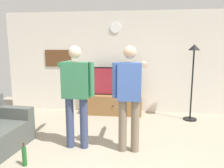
% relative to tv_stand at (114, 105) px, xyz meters
% --- Properties ---
extents(ground_plane, '(8.40, 8.40, 0.00)m').
position_rel_tv_stand_xyz_m(ground_plane, '(0.16, -2.60, -0.26)').
color(ground_plane, '#9E937F').
extents(back_wall, '(6.40, 0.10, 2.70)m').
position_rel_tv_stand_xyz_m(back_wall, '(0.16, 0.35, 1.09)').
color(back_wall, silver).
rests_on(back_wall, ground_plane).
extents(tv_stand, '(1.45, 0.47, 0.51)m').
position_rel_tv_stand_xyz_m(tv_stand, '(0.00, 0.00, 0.00)').
color(tv_stand, olive).
rests_on(tv_stand, ground_plane).
extents(television, '(1.23, 0.07, 0.73)m').
position_rel_tv_stand_xyz_m(television, '(-0.00, 0.05, 0.62)').
color(television, black).
rests_on(television, tv_stand).
extents(wall_clock, '(0.28, 0.03, 0.28)m').
position_rel_tv_stand_xyz_m(wall_clock, '(-0.00, 0.29, 2.01)').
color(wall_clock, white).
extents(framed_picture, '(0.74, 0.04, 0.46)m').
position_rel_tv_stand_xyz_m(framed_picture, '(-1.59, 0.30, 1.20)').
color(framed_picture, brown).
extents(floor_lamp, '(0.32, 0.32, 1.83)m').
position_rel_tv_stand_xyz_m(floor_lamp, '(1.91, -0.25, 1.05)').
color(floor_lamp, black).
rests_on(floor_lamp, ground_plane).
extents(person_standing_nearer_lamp, '(0.64, 0.78, 1.78)m').
position_rel_tv_stand_xyz_m(person_standing_nearer_lamp, '(-0.44, -1.99, 0.77)').
color(person_standing_nearer_lamp, '#384266').
rests_on(person_standing_nearer_lamp, ground_plane).
extents(person_standing_nearer_couch, '(0.56, 0.78, 1.78)m').
position_rel_tv_stand_xyz_m(person_standing_nearer_couch, '(0.47, -2.03, 0.75)').
color(person_standing_nearer_couch, '#7A6B56').
rests_on(person_standing_nearer_couch, ground_plane).
extents(beverage_bottle, '(0.07, 0.07, 0.36)m').
position_rel_tv_stand_xyz_m(beverage_bottle, '(-1.06, -2.69, -0.10)').
color(beverage_bottle, '#1E5923').
rests_on(beverage_bottle, ground_plane).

